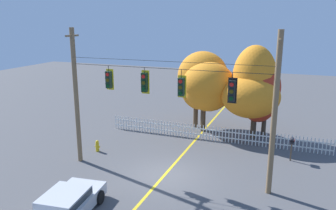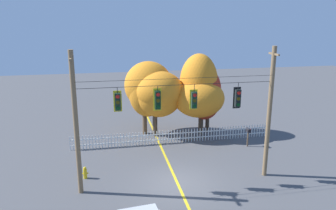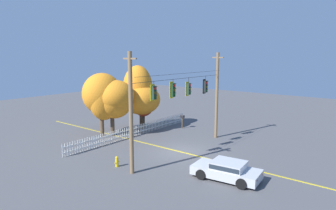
{
  "view_description": "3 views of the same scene",
  "coord_description": "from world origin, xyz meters",
  "px_view_note": "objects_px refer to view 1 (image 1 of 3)",
  "views": [
    {
      "loc": [
        6.18,
        -15.68,
        8.2
      ],
      "look_at": [
        -0.08,
        0.7,
        3.76
      ],
      "focal_mm": 36.05,
      "sensor_mm": 36.0,
      "label": 1
    },
    {
      "loc": [
        -3.85,
        -16.99,
        9.42
      ],
      "look_at": [
        -0.42,
        0.71,
        4.54
      ],
      "focal_mm": 35.44,
      "sensor_mm": 36.0,
      "label": 2
    },
    {
      "loc": [
        -18.32,
        -13.22,
        7.56
      ],
      "look_at": [
        -1.01,
        0.55,
        3.85
      ],
      "focal_mm": 31.82,
      "sensor_mm": 36.0,
      "label": 3
    }
  ],
  "objects_px": {
    "autumn_maple_near_fence": "(201,79)",
    "parked_car": "(66,204)",
    "roadside_mailbox": "(292,142)",
    "traffic_signal_southbound_primary": "(181,87)",
    "autumn_oak_far_east": "(252,88)",
    "autumn_maple_far_west": "(260,92)",
    "autumn_maple_mid": "(208,85)",
    "fire_hydrant": "(97,146)",
    "traffic_signal_northbound_primary": "(109,80)",
    "traffic_signal_westbound_side": "(145,82)",
    "traffic_signal_northbound_secondary": "(232,91)"
  },
  "relations": [
    {
      "from": "traffic_signal_northbound_secondary",
      "to": "parked_car",
      "type": "relative_size",
      "value": 0.35
    },
    {
      "from": "traffic_signal_northbound_secondary",
      "to": "autumn_oak_far_east",
      "type": "bearing_deg",
      "value": 89.77
    },
    {
      "from": "autumn_oak_far_east",
      "to": "roadside_mailbox",
      "type": "distance_m",
      "value": 5.03
    },
    {
      "from": "autumn_maple_near_fence",
      "to": "fire_hydrant",
      "type": "xyz_separation_m",
      "value": [
        -4.82,
        -7.18,
        -3.46
      ]
    },
    {
      "from": "autumn_oak_far_east",
      "to": "parked_car",
      "type": "relative_size",
      "value": 1.52
    },
    {
      "from": "autumn_maple_mid",
      "to": "autumn_oak_far_east",
      "type": "distance_m",
      "value": 3.17
    },
    {
      "from": "roadside_mailbox",
      "to": "autumn_maple_far_west",
      "type": "bearing_deg",
      "value": 124.41
    },
    {
      "from": "autumn_maple_near_fence",
      "to": "parked_car",
      "type": "xyz_separation_m",
      "value": [
        -1.99,
        -14.05,
        -3.22
      ]
    },
    {
      "from": "roadside_mailbox",
      "to": "traffic_signal_northbound_primary",
      "type": "bearing_deg",
      "value": -154.94
    },
    {
      "from": "traffic_signal_northbound_secondary",
      "to": "parked_car",
      "type": "xyz_separation_m",
      "value": [
        -5.89,
        -5.24,
        -4.33
      ]
    },
    {
      "from": "autumn_maple_near_fence",
      "to": "parked_car",
      "type": "bearing_deg",
      "value": -98.07
    },
    {
      "from": "traffic_signal_northbound_primary",
      "to": "fire_hydrant",
      "type": "xyz_separation_m",
      "value": [
        -2.04,
        1.62,
        -4.69
      ]
    },
    {
      "from": "parked_car",
      "to": "traffic_signal_southbound_primary",
      "type": "bearing_deg",
      "value": 57.41
    },
    {
      "from": "traffic_signal_westbound_side",
      "to": "roadside_mailbox",
      "type": "height_order",
      "value": "traffic_signal_westbound_side"
    },
    {
      "from": "traffic_signal_westbound_side",
      "to": "fire_hydrant",
      "type": "distance_m",
      "value": 6.47
    },
    {
      "from": "autumn_maple_mid",
      "to": "autumn_oak_far_east",
      "type": "relative_size",
      "value": 0.81
    },
    {
      "from": "traffic_signal_westbound_side",
      "to": "autumn_maple_far_west",
      "type": "height_order",
      "value": "traffic_signal_westbound_side"
    },
    {
      "from": "autumn_maple_far_west",
      "to": "roadside_mailbox",
      "type": "distance_m",
      "value": 4.73
    },
    {
      "from": "autumn_maple_near_fence",
      "to": "traffic_signal_southbound_primary",
      "type": "bearing_deg",
      "value": -81.21
    },
    {
      "from": "autumn_maple_far_west",
      "to": "traffic_signal_westbound_side",
      "type": "bearing_deg",
      "value": -122.73
    },
    {
      "from": "traffic_signal_northbound_primary",
      "to": "parked_car",
      "type": "relative_size",
      "value": 0.31
    },
    {
      "from": "traffic_signal_northbound_secondary",
      "to": "autumn_maple_far_west",
      "type": "bearing_deg",
      "value": 86.1
    },
    {
      "from": "traffic_signal_northbound_secondary",
      "to": "roadside_mailbox",
      "type": "relative_size",
      "value": 1.06
    },
    {
      "from": "roadside_mailbox",
      "to": "autumn_maple_near_fence",
      "type": "bearing_deg",
      "value": 147.55
    },
    {
      "from": "autumn_maple_far_west",
      "to": "traffic_signal_northbound_primary",
      "type": "bearing_deg",
      "value": -132.32
    },
    {
      "from": "roadside_mailbox",
      "to": "traffic_signal_westbound_side",
      "type": "bearing_deg",
      "value": -149.0
    },
    {
      "from": "traffic_signal_northbound_primary",
      "to": "parked_car",
      "type": "height_order",
      "value": "traffic_signal_northbound_primary"
    },
    {
      "from": "traffic_signal_southbound_primary",
      "to": "autumn_maple_mid",
      "type": "bearing_deg",
      "value": 94.3
    },
    {
      "from": "autumn_maple_near_fence",
      "to": "fire_hydrant",
      "type": "bearing_deg",
      "value": -123.86
    },
    {
      "from": "traffic_signal_westbound_side",
      "to": "roadside_mailbox",
      "type": "distance_m",
      "value": 9.52
    },
    {
      "from": "fire_hydrant",
      "to": "autumn_maple_near_fence",
      "type": "bearing_deg",
      "value": 56.14
    },
    {
      "from": "fire_hydrant",
      "to": "roadside_mailbox",
      "type": "xyz_separation_m",
      "value": [
        11.62,
        2.86,
        0.8
      ]
    },
    {
      "from": "autumn_maple_near_fence",
      "to": "autumn_oak_far_east",
      "type": "relative_size",
      "value": 0.91
    },
    {
      "from": "traffic_signal_northbound_primary",
      "to": "parked_car",
      "type": "xyz_separation_m",
      "value": [
        0.79,
        -5.24,
        -4.45
      ]
    },
    {
      "from": "autumn_maple_mid",
      "to": "traffic_signal_southbound_primary",
      "type": "bearing_deg",
      "value": -85.7
    },
    {
      "from": "traffic_signal_westbound_side",
      "to": "fire_hydrant",
      "type": "relative_size",
      "value": 1.89
    },
    {
      "from": "parked_car",
      "to": "fire_hydrant",
      "type": "distance_m",
      "value": 7.43
    },
    {
      "from": "autumn_maple_near_fence",
      "to": "parked_car",
      "type": "relative_size",
      "value": 1.38
    },
    {
      "from": "autumn_oak_far_east",
      "to": "autumn_maple_far_west",
      "type": "height_order",
      "value": "autumn_oak_far_east"
    },
    {
      "from": "traffic_signal_northbound_secondary",
      "to": "fire_hydrant",
      "type": "bearing_deg",
      "value": 169.47
    },
    {
      "from": "autumn_maple_mid",
      "to": "fire_hydrant",
      "type": "relative_size",
      "value": 7.11
    },
    {
      "from": "roadside_mailbox",
      "to": "traffic_signal_northbound_secondary",
      "type": "bearing_deg",
      "value": -122.94
    },
    {
      "from": "traffic_signal_northbound_primary",
      "to": "traffic_signal_westbound_side",
      "type": "distance_m",
      "value": 2.12
    },
    {
      "from": "traffic_signal_northbound_secondary",
      "to": "autumn_oak_far_east",
      "type": "distance_m",
      "value": 7.9
    },
    {
      "from": "autumn_maple_far_west",
      "to": "roadside_mailbox",
      "type": "relative_size",
      "value": 3.84
    },
    {
      "from": "traffic_signal_southbound_primary",
      "to": "autumn_maple_near_fence",
      "type": "height_order",
      "value": "autumn_maple_near_fence"
    },
    {
      "from": "autumn_maple_mid",
      "to": "autumn_maple_near_fence",
      "type": "bearing_deg",
      "value": 132.01
    },
    {
      "from": "traffic_signal_southbound_primary",
      "to": "roadside_mailbox",
      "type": "relative_size",
      "value": 1.01
    },
    {
      "from": "traffic_signal_southbound_primary",
      "to": "autumn_maple_far_west",
      "type": "bearing_deg",
      "value": 68.79
    },
    {
      "from": "roadside_mailbox",
      "to": "traffic_signal_southbound_primary",
      "type": "bearing_deg",
      "value": -140.52
    }
  ]
}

